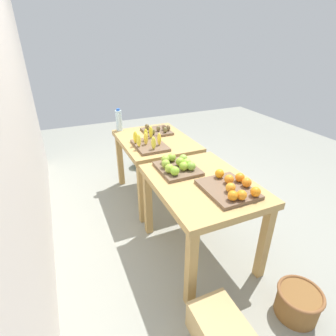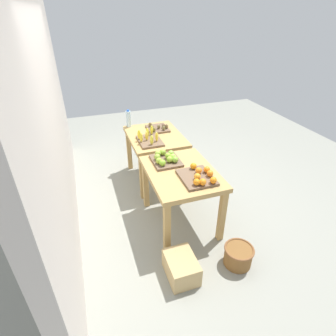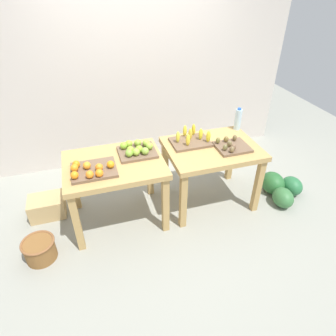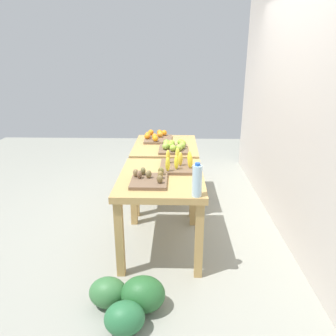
% 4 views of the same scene
% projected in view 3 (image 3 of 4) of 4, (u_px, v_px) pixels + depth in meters
% --- Properties ---
extents(ground_plane, '(8.00, 8.00, 0.00)m').
position_uv_depth(ground_plane, '(165.00, 208.00, 3.65)').
color(ground_plane, gray).
extents(back_wall, '(4.40, 0.12, 3.00)m').
position_uv_depth(back_wall, '(135.00, 55.00, 3.87)').
color(back_wall, beige).
rests_on(back_wall, ground_plane).
extents(display_table_left, '(1.04, 0.80, 0.78)m').
position_uv_depth(display_table_left, '(115.00, 171.00, 3.14)').
color(display_table_left, tan).
rests_on(display_table_left, ground_plane).
extents(display_table_right, '(1.04, 0.80, 0.78)m').
position_uv_depth(display_table_right, '(211.00, 155.00, 3.42)').
color(display_table_right, tan).
rests_on(display_table_right, ground_plane).
extents(orange_bin, '(0.45, 0.38, 0.11)m').
position_uv_depth(orange_bin, '(92.00, 170.00, 2.91)').
color(orange_bin, brown).
rests_on(orange_bin, display_table_left).
extents(apple_bin, '(0.40, 0.34, 0.11)m').
position_uv_depth(apple_bin, '(137.00, 150.00, 3.20)').
color(apple_bin, brown).
rests_on(apple_bin, display_table_left).
extents(banana_crate, '(0.44, 0.32, 0.17)m').
position_uv_depth(banana_crate, '(191.00, 140.00, 3.39)').
color(banana_crate, brown).
rests_on(banana_crate, display_table_right).
extents(kiwi_bin, '(0.36, 0.32, 0.10)m').
position_uv_depth(kiwi_bin, '(231.00, 146.00, 3.30)').
color(kiwi_bin, brown).
rests_on(kiwi_bin, display_table_right).
extents(water_bottle, '(0.08, 0.08, 0.28)m').
position_uv_depth(water_bottle, '(238.00, 119.00, 3.63)').
color(water_bottle, silver).
rests_on(water_bottle, display_table_right).
extents(watermelon_pile, '(0.51, 0.60, 0.28)m').
position_uv_depth(watermelon_pile, '(281.00, 188.00, 3.78)').
color(watermelon_pile, '#28693C').
rests_on(watermelon_pile, ground_plane).
extents(wicker_basket, '(0.33, 0.33, 0.23)m').
position_uv_depth(wicker_basket, '(40.00, 249.00, 2.96)').
color(wicker_basket, brown).
rests_on(wicker_basket, ground_plane).
extents(cardboard_produce_box, '(0.40, 0.30, 0.24)m').
position_uv_depth(cardboard_produce_box, '(47.00, 207.00, 3.49)').
color(cardboard_produce_box, tan).
rests_on(cardboard_produce_box, ground_plane).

